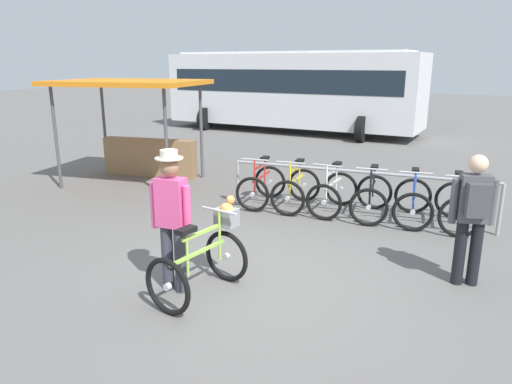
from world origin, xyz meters
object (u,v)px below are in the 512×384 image
at_px(racked_bike_white, 333,193).
at_px(racked_bike_black, 372,197).
at_px(person_with_featured_bike, 172,216).
at_px(pedestrian_with_backpack, 473,213).
at_px(racked_bike_yellow, 296,189).
at_px(featured_bicycle, 206,255).
at_px(racked_bike_red, 262,186).
at_px(racked_bike_blue, 413,201).
at_px(bus_distant, 291,87).
at_px(market_stall, 139,120).
at_px(racked_bike_lime, 457,206).

relative_size(racked_bike_white, racked_bike_black, 0.99).
relative_size(person_with_featured_bike, pedestrian_with_backpack, 1.05).
relative_size(racked_bike_yellow, featured_bicycle, 0.88).
relative_size(racked_bike_white, pedestrian_with_backpack, 0.69).
xyz_separation_m(featured_bicycle, pedestrian_with_backpack, (2.83, 1.48, 0.45)).
distance_m(racked_bike_red, racked_bike_blue, 2.80).
bearing_deg(bus_distant, racked_bike_yellow, -69.56).
bearing_deg(pedestrian_with_backpack, racked_bike_red, 149.58).
bearing_deg(person_with_featured_bike, racked_bike_yellow, 86.49).
xyz_separation_m(racked_bike_white, market_stall, (-4.78, 0.70, 1.03)).
distance_m(pedestrian_with_backpack, bus_distant, 13.66).
relative_size(racked_bike_lime, pedestrian_with_backpack, 0.72).
bearing_deg(racked_bike_lime, featured_bicycle, -125.37).
bearing_deg(racked_bike_blue, racked_bike_lime, 1.58).
bearing_deg(racked_bike_white, racked_bike_blue, 1.58).
bearing_deg(racked_bike_lime, racked_bike_white, -178.42).
relative_size(person_with_featured_bike, market_stall, 0.51).
bearing_deg(featured_bicycle, racked_bike_yellow, 92.28).
bearing_deg(racked_bike_black, racked_bike_yellow, -178.42).
xyz_separation_m(person_with_featured_bike, pedestrian_with_backpack, (3.21, 1.59, -0.01)).
bearing_deg(racked_bike_yellow, racked_bike_black, 1.58).
bearing_deg(racked_bike_red, racked_bike_lime, 1.58).
distance_m(racked_bike_yellow, featured_bicycle, 3.67).
bearing_deg(pedestrian_with_backpack, racked_bike_black, 125.45).
xyz_separation_m(racked_bike_yellow, racked_bike_lime, (2.80, 0.08, -0.00)).
bearing_deg(racked_bike_blue, racked_bike_red, -178.42).
xyz_separation_m(racked_bike_blue, featured_bicycle, (-1.95, -3.72, 0.12)).
distance_m(racked_bike_white, pedestrian_with_backpack, 3.22).
bearing_deg(racked_bike_yellow, person_with_featured_bike, -93.51).
bearing_deg(racked_bike_blue, racked_bike_black, -178.42).
relative_size(racked_bike_black, pedestrian_with_backpack, 0.70).
bearing_deg(market_stall, racked_bike_blue, -6.07).
xyz_separation_m(racked_bike_white, pedestrian_with_backpack, (2.28, -2.20, 0.57)).
bearing_deg(bus_distant, racked_bike_red, -73.29).
bearing_deg(bus_distant, racked_bike_blue, -59.40).
relative_size(racked_bike_white, racked_bike_lime, 0.96).
xyz_separation_m(racked_bike_white, featured_bicycle, (-0.55, -3.68, 0.12)).
distance_m(racked_bike_white, racked_bike_black, 0.70).
relative_size(racked_bike_blue, pedestrian_with_backpack, 0.71).
xyz_separation_m(racked_bike_white, racked_bike_lime, (2.10, 0.06, -0.00)).
relative_size(racked_bike_black, bus_distant, 0.11).
height_order(racked_bike_blue, pedestrian_with_backpack, pedestrian_with_backpack).
bearing_deg(racked_bike_white, person_with_featured_bike, -103.82).
bearing_deg(racked_bike_yellow, racked_bike_blue, 1.58).
distance_m(featured_bicycle, person_with_featured_bike, 0.61).
bearing_deg(racked_bike_white, featured_bicycle, -98.56).
relative_size(racked_bike_red, pedestrian_with_backpack, 0.68).
distance_m(racked_bike_red, racked_bike_black, 2.10).
bearing_deg(pedestrian_with_backpack, featured_bicycle, -152.39).
xyz_separation_m(racked_bike_blue, racked_bike_lime, (0.70, 0.02, 0.00)).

